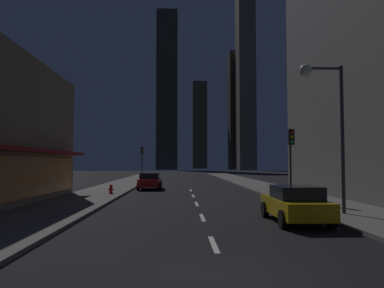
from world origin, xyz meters
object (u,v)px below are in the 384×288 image
car_parked_far (150,181)px  traffic_light_near_right (291,148)px  street_lamp_right (323,101)px  car_parked_near (295,204)px  traffic_light_far_left (142,156)px  fire_hydrant_far_left (111,189)px

car_parked_far → traffic_light_near_right: (9.10, -11.82, 2.45)m
traffic_light_near_right → street_lamp_right: size_ratio=0.64×
car_parked_near → traffic_light_near_right: bearing=74.1°
car_parked_near → street_lamp_right: size_ratio=0.64×
car_parked_near → traffic_light_far_left: traffic_light_far_left is taller
fire_hydrant_far_left → street_lamp_right: 16.31m
car_parked_far → traffic_light_near_right: 15.11m
fire_hydrant_far_left → traffic_light_near_right: size_ratio=0.16×
fire_hydrant_far_left → traffic_light_far_left: bearing=88.7°
fire_hydrant_far_left → traffic_light_far_left: 18.28m
traffic_light_near_right → traffic_light_far_left: bearing=114.9°
car_parked_near → traffic_light_near_right: traffic_light_near_right is taller
car_parked_far → street_lamp_right: size_ratio=0.64×
car_parked_near → street_lamp_right: (1.78, 1.44, 4.33)m
car_parked_near → car_parked_far: size_ratio=1.00×
car_parked_far → fire_hydrant_far_left: bearing=-110.4°
street_lamp_right → traffic_light_near_right: bearing=88.7°
fire_hydrant_far_left → car_parked_far: bearing=69.6°
fire_hydrant_far_left → traffic_light_near_right: (11.40, -5.62, 2.74)m
car_parked_far → traffic_light_far_left: traffic_light_far_left is taller
traffic_light_near_right → street_lamp_right: 5.55m
traffic_light_near_right → street_lamp_right: bearing=-91.3°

